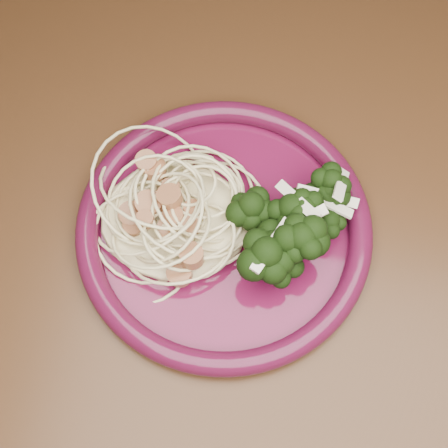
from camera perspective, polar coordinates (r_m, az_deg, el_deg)
dining_table at (r=0.71m, az=-0.28°, el=-4.39°), size 1.20×0.80×0.75m
dinner_plate at (r=0.61m, az=0.00°, el=-0.35°), size 0.29×0.29×0.02m
spaghetti_pile at (r=0.60m, az=-4.60°, el=0.80°), size 0.15×0.13×0.03m
scallop_cluster at (r=0.57m, az=-4.87°, el=2.33°), size 0.12×0.12×0.04m
broccoli_pile at (r=0.59m, az=5.78°, el=-0.32°), size 0.10×0.16×0.06m
onion_garnish at (r=0.56m, az=6.10°, el=1.05°), size 0.07×0.10×0.05m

